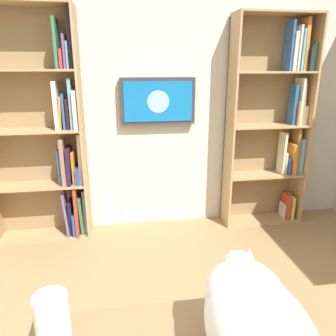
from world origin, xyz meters
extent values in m
cube|color=beige|center=(0.00, -2.23, 1.35)|extent=(4.52, 0.06, 2.70)
cube|color=tan|center=(-1.59, -2.04, 1.09)|extent=(0.02, 0.28, 2.18)
cube|color=tan|center=(-0.76, -2.04, 1.09)|extent=(0.02, 0.28, 2.18)
cube|color=#93754E|center=(-1.18, -2.17, 1.09)|extent=(0.86, 0.01, 2.18)
cube|color=tan|center=(-1.18, -2.04, 0.01)|extent=(0.81, 0.27, 0.02)
cube|color=tan|center=(-1.18, -2.04, 0.55)|extent=(0.81, 0.27, 0.02)
cube|color=tan|center=(-1.18, -2.04, 1.09)|extent=(0.81, 0.27, 0.02)
cube|color=tan|center=(-1.18, -2.04, 1.63)|extent=(0.81, 0.27, 0.02)
cube|color=tan|center=(-1.18, -2.04, 2.17)|extent=(0.81, 0.27, 0.02)
cube|color=#7A4C7C|center=(-1.56, -2.04, 0.11)|extent=(0.03, 0.12, 0.17)
cube|color=gold|center=(-1.52, -2.04, 0.15)|extent=(0.04, 0.21, 0.26)
cube|color=#B93E27|center=(-1.48, -2.04, 0.16)|extent=(0.03, 0.18, 0.28)
cube|color=beige|center=(-1.45, -2.05, 0.11)|extent=(0.02, 0.13, 0.18)
cube|color=#7095B2|center=(-1.55, -2.04, 0.76)|extent=(0.04, 0.20, 0.39)
cube|color=olive|center=(-1.51, -2.03, 0.81)|extent=(0.05, 0.14, 0.50)
cube|color=orange|center=(-1.47, -2.05, 0.73)|extent=(0.05, 0.22, 0.33)
cube|color=#304E91|center=(-1.42, -2.05, 0.65)|extent=(0.03, 0.20, 0.18)
cube|color=beige|center=(-1.39, -2.04, 0.68)|extent=(0.02, 0.16, 0.24)
cube|color=beige|center=(-1.36, -2.04, 0.79)|extent=(0.02, 0.15, 0.46)
cube|color=beige|center=(-1.56, -2.04, 1.20)|extent=(0.03, 0.14, 0.20)
cube|color=#966D44|center=(-1.51, -2.04, 1.33)|extent=(0.06, 0.14, 0.46)
cube|color=beige|center=(-1.48, -2.03, 1.34)|extent=(0.02, 0.18, 0.47)
cube|color=#A5703B|center=(-1.46, -2.02, 1.23)|extent=(0.02, 0.17, 0.25)
cube|color=#265488|center=(-1.42, -2.03, 1.31)|extent=(0.03, 0.13, 0.41)
cube|color=#41863B|center=(-1.56, -2.05, 1.78)|extent=(0.02, 0.18, 0.27)
cube|color=#23272B|center=(-1.52, -2.02, 1.76)|extent=(0.04, 0.17, 0.24)
cube|color=orange|center=(-1.48, -2.04, 1.89)|extent=(0.04, 0.14, 0.50)
cube|color=#3C713E|center=(-1.44, -2.03, 1.78)|extent=(0.04, 0.17, 0.26)
cube|color=#6E9DA7|center=(-1.41, -2.02, 1.84)|extent=(0.02, 0.23, 0.39)
cube|color=silver|center=(-1.37, -2.03, 1.85)|extent=(0.02, 0.23, 0.42)
cube|color=beige|center=(-1.34, -2.04, 1.82)|extent=(0.03, 0.23, 0.36)
cube|color=#2A5594|center=(-1.31, -2.02, 1.88)|extent=(0.02, 0.16, 0.47)
cube|color=tan|center=(0.73, -2.04, 1.11)|extent=(0.02, 0.28, 2.21)
cube|color=#93754E|center=(1.18, -2.17, 1.11)|extent=(0.92, 0.01, 2.21)
cube|color=tan|center=(1.18, -2.04, 0.01)|extent=(0.87, 0.27, 0.02)
cube|color=tan|center=(1.18, -2.04, 0.56)|extent=(0.87, 0.27, 0.02)
cube|color=tan|center=(1.18, -2.04, 1.11)|extent=(0.87, 0.27, 0.02)
cube|color=tan|center=(1.18, -2.04, 1.66)|extent=(0.87, 0.27, 0.02)
cube|color=tan|center=(1.18, -2.04, 2.20)|extent=(0.87, 0.27, 0.02)
cube|color=#6091B3|center=(0.76, -2.03, 0.26)|extent=(0.03, 0.12, 0.47)
cube|color=#39753B|center=(0.80, -2.03, 0.22)|extent=(0.04, 0.15, 0.40)
cube|color=#B0322A|center=(0.84, -2.02, 0.28)|extent=(0.03, 0.24, 0.51)
cube|color=#31448A|center=(0.87, -2.03, 0.14)|extent=(0.03, 0.22, 0.23)
cube|color=black|center=(0.91, -2.05, 0.20)|extent=(0.04, 0.20, 0.35)
cube|color=slate|center=(0.95, -2.02, 0.25)|extent=(0.05, 0.20, 0.46)
cube|color=beige|center=(0.77, -2.03, 0.82)|extent=(0.03, 0.13, 0.50)
cube|color=navy|center=(0.80, -2.04, 0.65)|extent=(0.04, 0.21, 0.16)
cube|color=orange|center=(0.84, -2.03, 0.73)|extent=(0.02, 0.14, 0.32)
cube|color=#251630|center=(0.88, -2.04, 0.75)|extent=(0.05, 0.23, 0.37)
cube|color=#8C664C|center=(0.92, -2.03, 0.80)|extent=(0.04, 0.22, 0.47)
cube|color=#304887|center=(0.96, -2.04, 0.74)|extent=(0.03, 0.16, 0.35)
cube|color=beige|center=(0.77, -2.02, 1.30)|extent=(0.04, 0.20, 0.36)
cube|color=#6B95A9|center=(0.81, -2.02, 1.35)|extent=(0.03, 0.13, 0.47)
cube|color=black|center=(0.85, -2.05, 1.26)|extent=(0.03, 0.15, 0.29)
cube|color=#2B559E|center=(0.88, -2.04, 1.28)|extent=(0.02, 0.14, 0.33)
cube|color=orange|center=(0.91, -2.03, 1.27)|extent=(0.04, 0.16, 0.30)
cube|color=silver|center=(0.94, -2.04, 1.34)|extent=(0.04, 0.20, 0.44)
cube|color=black|center=(0.77, -2.04, 1.92)|extent=(0.03, 0.14, 0.51)
cube|color=#5BA0A7|center=(0.80, -2.04, 1.78)|extent=(0.02, 0.16, 0.23)
cube|color=#764187|center=(0.82, -2.04, 1.81)|extent=(0.02, 0.20, 0.29)
cube|color=#AB3333|center=(0.85, -2.02, 1.75)|extent=(0.02, 0.20, 0.17)
cube|color=#366F4D|center=(0.89, -2.03, 1.88)|extent=(0.03, 0.23, 0.43)
cube|color=#333338|center=(-0.02, -2.15, 1.35)|extent=(0.75, 0.06, 0.47)
cube|color=#146BB2|center=(-0.02, -2.12, 1.35)|extent=(0.68, 0.01, 0.40)
cylinder|color=#8CCCEA|center=(-0.02, -2.11, 1.35)|extent=(0.22, 0.00, 0.22)
ellipsoid|color=white|center=(-0.01, 0.41, 0.92)|extent=(0.31, 0.54, 0.30)
ellipsoid|color=white|center=(-0.01, 0.29, 0.96)|extent=(0.26, 0.30, 0.23)
sphere|color=white|center=(-0.01, 0.22, 1.02)|extent=(0.12, 0.12, 0.12)
cone|color=white|center=(-0.04, 0.22, 1.06)|extent=(0.06, 0.06, 0.07)
cone|color=white|center=(0.03, 0.22, 1.06)|extent=(0.06, 0.06, 0.07)
cone|color=beige|center=(-0.04, 0.23, 1.06)|extent=(0.03, 0.03, 0.05)
cone|color=beige|center=(0.03, 0.23, 1.06)|extent=(0.03, 0.03, 0.05)
cylinder|color=white|center=(0.62, 0.25, 0.88)|extent=(0.11, 0.11, 0.23)
cylinder|color=#D84C3F|center=(-0.15, 0.16, 0.81)|extent=(0.08, 0.08, 0.10)
camera|label=1|loc=(0.38, 1.14, 1.69)|focal=34.72mm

